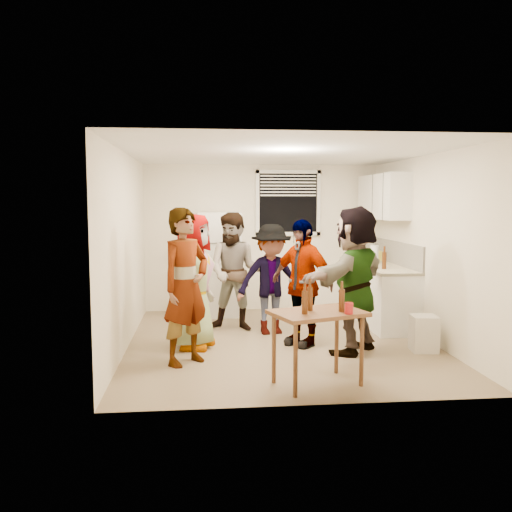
{
  "coord_description": "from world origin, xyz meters",
  "views": [
    {
      "loc": [
        -1.03,
        -7.02,
        1.88
      ],
      "look_at": [
        -0.31,
        0.14,
        1.15
      ],
      "focal_mm": 38.0,
      "sensor_mm": 36.0,
      "label": 1
    }
  ],
  "objects": [
    {
      "name": "refrigerator",
      "position": [
        -0.75,
        1.88,
        0.85
      ],
      "size": [
        0.7,
        0.7,
        1.7
      ],
      "primitive_type": "cube",
      "color": "white",
      "rests_on": "ground"
    },
    {
      "name": "guest_stripe",
      "position": [
        -1.22,
        -0.82,
        0.0
      ],
      "size": [
        1.73,
        1.76,
        0.43
      ],
      "primitive_type": "imported",
      "rotation": [
        0.0,
        0.0,
        0.77
      ],
      "color": "#141933",
      "rests_on": "ground"
    },
    {
      "name": "beer_bottle_table",
      "position": [
        0.06,
        -1.65,
        0.77
      ],
      "size": [
        0.06,
        0.06,
        0.24
      ],
      "primitive_type": "cylinder",
      "color": "#47230C",
      "rests_on": "serving_table"
    },
    {
      "name": "guest_back_right",
      "position": [
        -0.06,
        0.51,
        0.0
      ],
      "size": [
        1.25,
        1.71,
        0.58
      ],
      "primitive_type": "imported",
      "rotation": [
        0.0,
        0.0,
        0.17
      ],
      "color": "#404045",
      "rests_on": "ground"
    },
    {
      "name": "picture_frame",
      "position": [
        1.92,
        1.66,
        0.98
      ],
      "size": [
        0.02,
        0.19,
        0.16
      ],
      "primitive_type": "cube",
      "color": "gold",
      "rests_on": "countertop"
    },
    {
      "name": "backsplash",
      "position": [
        1.99,
        1.15,
        1.08
      ],
      "size": [
        0.03,
        2.2,
        0.36
      ],
      "primitive_type": "cube",
      "color": "beige",
      "rests_on": "countertop"
    },
    {
      "name": "room",
      "position": [
        0.0,
        0.0,
        0.0
      ],
      "size": [
        4.0,
        4.5,
        2.5
      ],
      "primitive_type": null,
      "color": "white",
      "rests_on": "ground"
    },
    {
      "name": "paper_towel",
      "position": [
        1.68,
        1.27,
        0.9
      ],
      "size": [
        0.13,
        0.13,
        0.29
      ],
      "primitive_type": "cylinder",
      "color": "white",
      "rests_on": "countertop"
    },
    {
      "name": "upper_cabinets",
      "position": [
        1.83,
        1.35,
        1.95
      ],
      "size": [
        0.34,
        1.6,
        0.7
      ],
      "primitive_type": "cube",
      "color": "white",
      "rests_on": "room"
    },
    {
      "name": "serving_table",
      "position": [
        0.14,
        -1.69,
        0.0
      ],
      "size": [
        1.05,
        0.86,
        0.77
      ],
      "primitive_type": null,
      "rotation": [
        0.0,
        0.0,
        0.33
      ],
      "color": "brown",
      "rests_on": "ground"
    },
    {
      "name": "wine_bottle",
      "position": [
        1.75,
        2.13,
        0.9
      ],
      "size": [
        0.08,
        0.08,
        0.32
      ],
      "primitive_type": "cylinder",
      "color": "black",
      "rests_on": "countertop"
    },
    {
      "name": "guest_black",
      "position": [
        0.25,
        -0.15,
        0.0
      ],
      "size": [
        1.88,
        1.81,
        0.4
      ],
      "primitive_type": "imported",
      "rotation": [
        0.0,
        0.0,
        -0.86
      ],
      "color": "black",
      "rests_on": "ground"
    },
    {
      "name": "window",
      "position": [
        0.45,
        2.21,
        1.85
      ],
      "size": [
        1.12,
        0.1,
        1.06
      ],
      "primitive_type": null,
      "color": "white",
      "rests_on": "room"
    },
    {
      "name": "guest_orange",
      "position": [
        0.85,
        -0.54,
        0.0
      ],
      "size": [
        2.49,
        2.48,
        0.54
      ],
      "primitive_type": "imported",
      "rotation": [
        0.0,
        0.0,
        3.95
      ],
      "color": "#F89E56",
      "rests_on": "ground"
    },
    {
      "name": "counter_lower",
      "position": [
        1.7,
        1.15,
        0.43
      ],
      "size": [
        0.6,
        2.2,
        0.86
      ],
      "primitive_type": "cube",
      "color": "white",
      "rests_on": "ground"
    },
    {
      "name": "guest_back_left",
      "position": [
        -0.55,
        0.78,
        0.0
      ],
      "size": [
        1.3,
        1.89,
        0.65
      ],
      "primitive_type": "imported",
      "rotation": [
        0.0,
        0.0,
        -0.3
      ],
      "color": "brown",
      "rests_on": "ground"
    },
    {
      "name": "red_cup",
      "position": [
        0.42,
        -1.85,
        0.77
      ],
      "size": [
        0.08,
        0.08,
        0.11
      ],
      "primitive_type": "cylinder",
      "color": "#A41516",
      "rests_on": "serving_table"
    },
    {
      "name": "guest_grey",
      "position": [
        -1.14,
        -0.14,
        0.0
      ],
      "size": [
        1.91,
        1.38,
        0.55
      ],
      "primitive_type": "imported",
      "rotation": [
        0.0,
        0.0,
        1.22
      ],
      "color": "gray",
      "rests_on": "ground"
    },
    {
      "name": "beer_bottle_counter",
      "position": [
        1.6,
        0.56,
        0.9
      ],
      "size": [
        0.06,
        0.06,
        0.25
      ],
      "primitive_type": "cylinder",
      "color": "#47230C",
      "rests_on": "countertop"
    },
    {
      "name": "trash_bin",
      "position": [
        1.73,
        -0.6,
        0.25
      ],
      "size": [
        0.34,
        0.34,
        0.45
      ],
      "primitive_type": "cube",
      "rotation": [
        0.0,
        0.0,
        -0.11
      ],
      "color": "silver",
      "rests_on": "ground"
    },
    {
      "name": "kettle",
      "position": [
        1.65,
        1.43,
        0.9
      ],
      "size": [
        0.27,
        0.25,
        0.18
      ],
      "primitive_type": null,
      "rotation": [
        0.0,
        0.0,
        -0.34
      ],
      "color": "silver",
      "rests_on": "countertop"
    },
    {
      "name": "blue_cup",
      "position": [
        1.44,
        0.57,
        0.9
      ],
      "size": [
        0.09,
        0.09,
        0.11
      ],
      "primitive_type": "cylinder",
      "color": "blue",
      "rests_on": "countertop"
    },
    {
      "name": "countertop",
      "position": [
        1.7,
        1.15,
        0.88
      ],
      "size": [
        0.64,
        2.22,
        0.04
      ],
      "primitive_type": "cube",
      "color": "beige",
      "rests_on": "counter_lower"
    }
  ]
}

